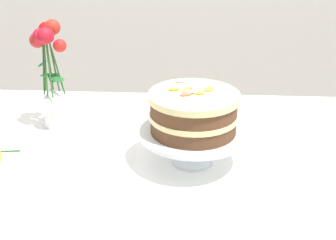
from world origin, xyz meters
name	(u,v)px	position (x,y,z in m)	size (l,w,h in m)	color
dining_table	(152,188)	(0.00, -0.02, 0.65)	(1.40, 1.00, 0.74)	white
linen_napkin	(192,162)	(0.11, -0.03, 0.74)	(0.32, 0.32, 0.00)	white
cake_stand	(193,136)	(0.11, -0.03, 0.82)	(0.29, 0.29, 0.10)	silver
layer_cake	(194,112)	(0.11, -0.03, 0.89)	(0.24, 0.24, 0.11)	brown
flower_vase	(50,77)	(-0.33, 0.19, 0.91)	(0.11, 0.11, 0.34)	silver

